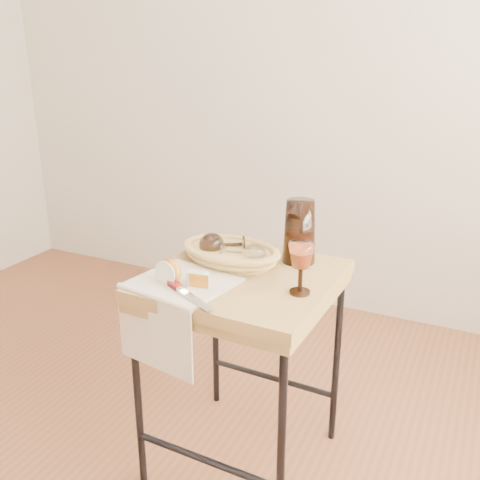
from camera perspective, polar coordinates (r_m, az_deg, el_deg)
The scene contains 11 objects.
wall_back at distance 2.88m, azimuth 5.65°, elevation 19.27°, with size 3.60×0.00×2.70m, color beige.
side_table at distance 1.85m, azimuth 0.28°, elevation -13.68°, with size 0.55×0.55×0.70m, color brown, non-canonical shape.
tea_towel at distance 1.63m, azimuth -6.04°, elevation -4.45°, with size 0.28×0.25×0.01m, color white.
bread_basket at distance 1.76m, azimuth -0.96°, elevation -1.57°, with size 0.31×0.21×0.05m, color #AA7B3C, non-canonical shape.
goblet_lying_a at distance 1.77m, azimuth -1.55°, elevation -0.50°, with size 0.14×0.08×0.08m, color #3D2A1F, non-canonical shape.
goblet_lying_b at distance 1.72m, azimuth 0.10°, elevation -1.36°, with size 0.12×0.07×0.07m, color white, non-canonical shape.
pitcher at distance 1.75m, azimuth 6.28°, elevation 0.90°, with size 0.15×0.23×0.25m, color black, non-canonical shape.
wine_goblet at distance 1.53m, azimuth 6.40°, elevation -2.98°, with size 0.07×0.07×0.15m, color white, non-canonical shape.
apple_half at distance 1.61m, azimuth -7.40°, elevation -3.23°, with size 0.08×0.04×0.07m, color #AD1504.
apple_wedge at distance 1.59m, azimuth -4.45°, elevation -4.03°, with size 0.06×0.03×0.04m, color white.
table_knife at distance 1.54m, azimuth -5.92°, elevation -5.30°, with size 0.26×0.03×0.02m, color silver, non-canonical shape.
Camera 1 is at (1.00, -0.90, 1.36)m, focal length 40.57 mm.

